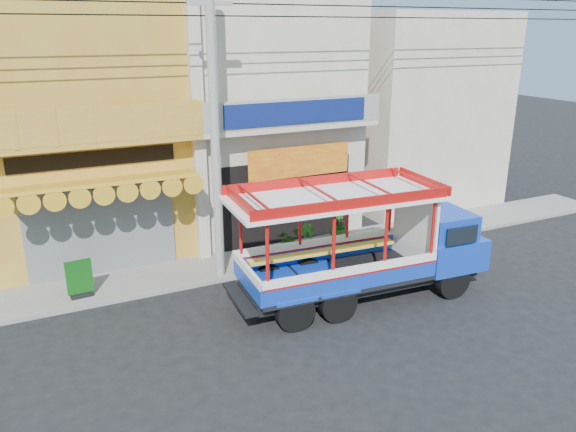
# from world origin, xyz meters

# --- Properties ---
(ground) EXTENTS (90.00, 90.00, 0.00)m
(ground) POSITION_xyz_m (0.00, 0.00, 0.00)
(ground) COLOR black
(ground) RESTS_ON ground
(sidewalk) EXTENTS (30.00, 2.00, 0.12)m
(sidewalk) POSITION_xyz_m (0.00, 4.00, 0.06)
(sidewalk) COLOR slate
(sidewalk) RESTS_ON ground
(shophouse_left) EXTENTS (6.00, 7.50, 8.24)m
(shophouse_left) POSITION_xyz_m (-4.00, 7.96, 4.11)
(shophouse_left) COLOR #B87628
(shophouse_left) RESTS_ON ground
(shophouse_right) EXTENTS (6.00, 6.75, 8.24)m
(shophouse_right) POSITION_xyz_m (2.00, 7.96, 4.11)
(shophouse_right) COLOR #B2A692
(shophouse_right) RESTS_ON ground
(party_pilaster) EXTENTS (0.35, 0.30, 8.00)m
(party_pilaster) POSITION_xyz_m (-1.00, 4.85, 4.00)
(party_pilaster) COLOR #B2A692
(party_pilaster) RESTS_ON ground
(filler_building_right) EXTENTS (6.00, 6.00, 7.60)m
(filler_building_right) POSITION_xyz_m (9.00, 8.00, 3.80)
(filler_building_right) COLOR #B2A692
(filler_building_right) RESTS_ON ground
(utility_pole) EXTENTS (28.00, 0.26, 9.00)m
(utility_pole) POSITION_xyz_m (-0.85, 3.30, 5.03)
(utility_pole) COLOR gray
(utility_pole) RESTS_ON ground
(songthaew_truck) EXTENTS (7.10, 2.70, 3.25)m
(songthaew_truck) POSITION_xyz_m (2.50, 0.42, 1.57)
(songthaew_truck) COLOR black
(songthaew_truck) RESTS_ON ground
(green_sign) EXTENTS (0.68, 0.35, 1.04)m
(green_sign) POSITION_xyz_m (-4.85, 3.60, 0.56)
(green_sign) COLOR black
(green_sign) RESTS_ON sidewalk
(potted_plant_a) EXTENTS (1.04, 1.03, 0.88)m
(potted_plant_a) POSITION_xyz_m (1.57, 3.99, 0.56)
(potted_plant_a) COLOR #275618
(potted_plant_a) RESTS_ON sidewalk
(potted_plant_b) EXTENTS (0.67, 0.70, 1.00)m
(potted_plant_b) POSITION_xyz_m (2.05, 3.55, 0.62)
(potted_plant_b) COLOR #275618
(potted_plant_b) RESTS_ON sidewalk
(potted_plant_c) EXTENTS (0.66, 0.66, 1.07)m
(potted_plant_c) POSITION_xyz_m (3.56, 4.23, 0.66)
(potted_plant_c) COLOR #275618
(potted_plant_c) RESTS_ON sidewalk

